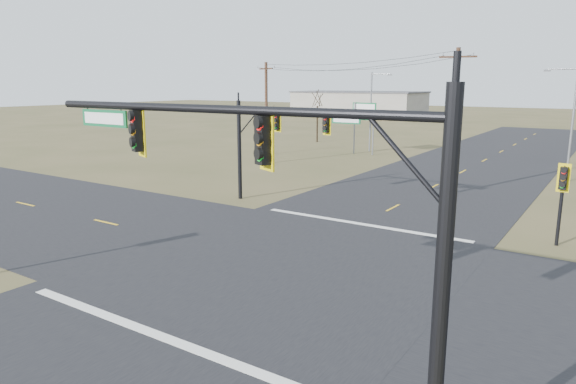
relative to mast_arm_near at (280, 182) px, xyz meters
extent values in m
plane|color=brown|center=(-5.49, 8.48, -5.52)|extent=(320.00, 320.00, 0.00)
cube|color=black|center=(-5.49, 8.48, -5.51)|extent=(160.00, 14.00, 0.02)
cube|color=black|center=(-5.49, 8.48, -5.51)|extent=(14.00, 160.00, 0.02)
cube|color=silver|center=(-5.49, 0.98, -5.49)|extent=(12.00, 0.40, 0.01)
cube|color=silver|center=(-5.49, 15.98, -5.49)|extent=(12.00, 0.40, 0.01)
cylinder|color=black|center=(3.58, 0.00, -1.72)|extent=(0.30, 0.30, 7.61)
cylinder|color=black|center=(-1.86, 0.00, 1.49)|extent=(10.87, 0.20, 0.20)
cube|color=#0C5830|center=(-5.72, 0.00, 1.14)|extent=(1.80, 0.05, 0.45)
cylinder|color=black|center=(-15.11, 17.42, -2.27)|extent=(0.26, 0.26, 6.50)
cylinder|color=black|center=(-11.16, 17.42, 0.38)|extent=(7.89, 0.17, 0.17)
cube|color=#0C5830|center=(-7.31, 17.42, 0.03)|extent=(1.80, 0.05, 0.45)
cylinder|color=black|center=(3.88, 17.73, -3.61)|extent=(0.16, 0.16, 3.82)
cylinder|color=#4B2F20|center=(-3.80, 26.49, -0.57)|extent=(0.29, 0.29, 9.89)
cube|color=#4B2F20|center=(-3.80, 26.49, 3.77)|extent=(2.40, 0.58, 0.12)
cylinder|color=#4B2F20|center=(-22.66, 30.97, -0.77)|extent=(0.27, 0.27, 9.51)
cube|color=#4B2F20|center=(-22.66, 30.97, 3.39)|extent=(2.17, 1.06, 0.12)
cylinder|color=gray|center=(-18.78, 41.98, -2.75)|extent=(0.15, 0.15, 5.55)
cylinder|color=gray|center=(-16.56, 41.98, -2.75)|extent=(0.15, 0.15, 5.55)
cube|color=#0C5830|center=(-17.67, 41.98, -0.89)|extent=(2.94, 0.55, 1.85)
cylinder|color=gray|center=(2.53, 36.28, -1.10)|extent=(0.18, 0.18, 8.85)
cylinder|color=gray|center=(1.47, 36.28, 3.13)|extent=(2.12, 0.11, 0.11)
cube|color=gray|center=(0.41, 36.28, 3.03)|extent=(0.52, 0.31, 0.16)
cylinder|color=gray|center=(-18.11, 44.62, -1.14)|extent=(0.18, 0.18, 8.77)
cylinder|color=gray|center=(-17.06, 44.62, 3.05)|extent=(2.10, 0.11, 0.11)
cube|color=gray|center=(-16.01, 44.62, 2.95)|extent=(0.52, 0.35, 0.16)
cylinder|color=black|center=(-26.14, 36.85, -3.77)|extent=(0.17, 0.17, 3.49)
cylinder|color=black|center=(-27.91, 49.63, -3.19)|extent=(0.22, 0.22, 4.67)
cube|color=#A49E92|center=(-45.49, 98.48, -2.77)|extent=(28.00, 14.00, 5.50)
camera|label=1|loc=(6.07, -8.89, 2.07)|focal=32.00mm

